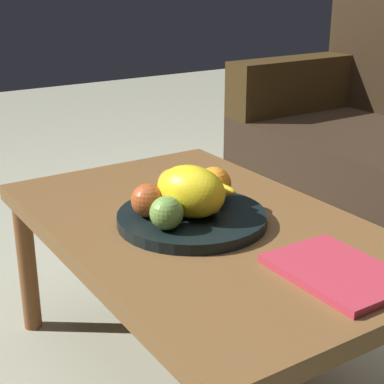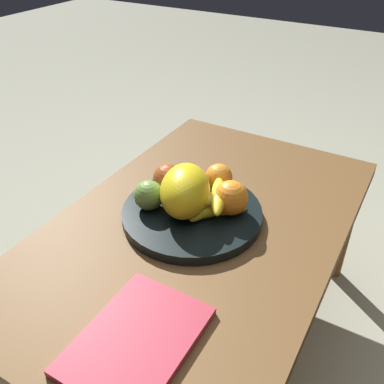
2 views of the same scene
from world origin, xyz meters
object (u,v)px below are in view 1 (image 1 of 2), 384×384
Objects in this scene: coffee_table at (205,242)px; orange_front at (214,184)px; banana_bunch at (208,195)px; magazine at (338,272)px; fruit_bowl at (192,218)px; apple_left at (148,200)px; melon_large_front at (191,191)px; orange_left at (172,183)px; apple_front at (167,213)px.

coffee_table is 12.19× the size of orange_front.
banana_bunch is 0.65× the size of magazine.
fruit_bowl is 0.07m from banana_bunch.
apple_left is at bearing -112.01° from fruit_bowl.
magazine is (0.34, 0.11, -0.07)m from melon_large_front.
melon_large_front reaches higher than coffee_table.
apple_left is at bearing -55.60° from orange_left.
fruit_bowl is 1.35× the size of magazine.
coffee_table is 0.16m from apple_front.
orange_left is (-0.12, 0.03, -0.02)m from melon_large_front.
melon_large_front is 2.26× the size of apple_front.
melon_large_front is 0.08m from banana_bunch.
orange_left is at bearing -157.23° from banana_bunch.
melon_large_front reaches higher than orange_front.
melon_large_front is at bearing -63.58° from orange_front.
orange_left is 0.97× the size of apple_front.
orange_front reaches higher than banana_bunch.
apple_left is 0.30× the size of magazine.
magazine is at bearing 11.36° from coffee_table.
coffee_table is 0.14m from orange_front.
fruit_bowl reaches higher than coffee_table.
banana_bunch reaches higher than magazine.
coffee_table is at bearing 67.09° from apple_left.
coffee_table is at bearing 88.46° from melon_large_front.
banana_bunch is (-0.03, 0.06, -0.03)m from melon_large_front.
fruit_bowl is at bearing 67.99° from apple_left.
banana_bunch is (0.02, 0.14, -0.01)m from apple_left.
apple_left is at bearing -90.56° from orange_front.
coffee_table is 13.41× the size of apple_left.
apple_front is at bearing -0.65° from apple_left.
apple_front is 0.08m from apple_left.
coffee_table is 6.22× the size of banana_bunch.
orange_left is (-0.07, -0.07, -0.01)m from orange_front.
orange_left is at bearing -174.73° from coffee_table.
orange_front is at bearing 42.73° from orange_left.
fruit_bowl is 0.11m from apple_left.
orange_front is at bearing 116.42° from melon_large_front.
fruit_bowl is 0.11m from orange_front.
fruit_bowl reaches higher than magazine.
magazine is (0.46, 0.08, -0.05)m from orange_left.
orange_front is 0.17m from apple_left.
apple_front is 0.16m from banana_bunch.
apple_front is at bearing -63.95° from fruit_bowl.
orange_left is 0.10m from banana_bunch.
apple_left reaches higher than orange_left.
fruit_bowl is at bearing -73.59° from banana_bunch.
orange_front is 0.39m from magazine.
apple_front reaches higher than orange_left.
banana_bunch is at bearing -56.63° from orange_front.
orange_front reaches higher than orange_left.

